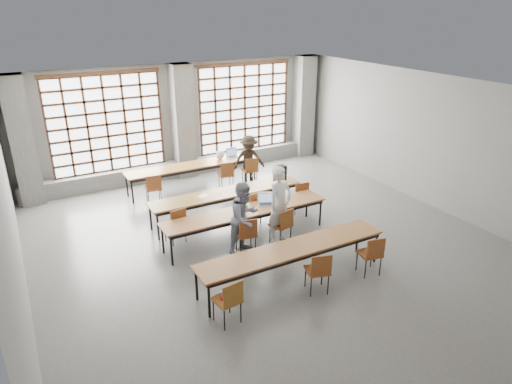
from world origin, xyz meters
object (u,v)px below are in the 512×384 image
desk_row_c (246,213)px  chair_back_right (251,168)px  chair_back_mid (226,173)px  green_box (242,208)px  desk_row_d (293,250)px  chair_near_left (229,298)px  laptop_back (232,155)px  desk_row_a (193,167)px  phone (255,210)px  red_pouch (227,297)px  plastic_bag (220,155)px  backpack (280,173)px  chair_near_mid (319,269)px  mouse (281,202)px  student_back (249,160)px  chair_back_left (154,186)px  chair_front_left (247,232)px  laptop_front (265,201)px  chair_mid_right (300,194)px  student_female (244,218)px  desk_row_b (227,194)px  chair_near_right (372,252)px  chair_front_right (283,223)px  chair_mid_left (176,222)px  chair_mid_centre (253,204)px  student_male (280,205)px

desk_row_c → chair_back_right: (1.73, 2.97, -0.13)m
chair_back_mid → green_box: chair_back_mid is taller
desk_row_d → chair_near_left: 1.81m
desk_row_c → laptop_back: bearing=68.2°
desk_row_a → phone: bearing=-89.3°
desk_row_d → phone: bearing=84.2°
desk_row_d → laptop_back: size_ratio=10.88×
red_pouch → plastic_bag: bearing=66.0°
desk_row_c → backpack: backpack is taller
chair_near_mid → plastic_bag: plastic_bag is taller
mouse → student_back: bearing=75.9°
student_back → backpack: student_back is taller
chair_back_right → laptop_back: laptop_back is taller
chair_back_left → phone: 3.41m
chair_front_left → laptop_back: size_ratio=2.39×
red_pouch → laptop_front: bearing=49.0°
chair_mid_right → student_female: bearing=-153.6°
chair_near_left → plastic_bag: size_ratio=3.08×
chair_back_left → student_back: bearing=2.4°
student_female → laptop_back: student_female is taller
desk_row_d → red_pouch: size_ratio=20.00×
laptop_front → green_box: size_ratio=1.81×
student_female → laptop_back: 4.58m
laptop_back → chair_mid_right: bearing=-82.6°
chair_near_left → plastic_bag: bearing=66.4°
chair_back_mid → desk_row_c: bearing=-107.2°
phone → chair_near_left: bearing=-126.9°
desk_row_b → plastic_bag: size_ratio=13.99×
chair_back_right → mouse: size_ratio=8.98×
chair_near_right → mouse: size_ratio=8.98×
chair_front_right → chair_back_right: bearing=72.9°
chair_near_left → student_female: bearing=56.4°
chair_back_mid → chair_mid_left: size_ratio=1.00×
mouse → laptop_front: bearing=161.6°
chair_mid_left → green_box: bearing=-19.5°
chair_back_right → chair_front_right: bearing=-107.1°
desk_row_b → mouse: bearing=-55.4°
green_box → chair_mid_centre: bearing=42.3°
student_back → green_box: (-1.79, -3.02, 0.02)m
chair_mid_right → student_male: 1.73m
chair_back_left → chair_mid_right: bearing=-37.0°
desk_row_d → backpack: (1.71, 3.24, 0.27)m
desk_row_d → chair_mid_right: (1.90, 2.56, -0.13)m
phone → chair_near_mid: bearing=-90.3°
desk_row_b → student_back: 2.50m
student_female → desk_row_d: bearing=-100.6°
chair_mid_right → chair_near_mid: bearing=-118.4°
chair_back_left → chair_mid_right: size_ratio=1.00×
chair_back_mid → mouse: 3.00m
desk_row_b → student_male: student_male is taller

